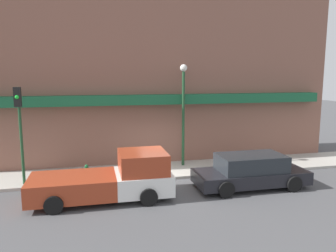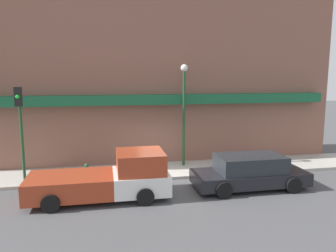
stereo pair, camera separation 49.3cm
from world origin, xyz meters
name	(u,v)px [view 2 (the right image)]	position (x,y,z in m)	size (l,w,h in m)	color
ground_plane	(167,180)	(0.00, 0.00, 0.00)	(80.00, 80.00, 0.00)	#4C4C4F
sidewalk	(162,170)	(0.00, 1.34, 0.06)	(36.00, 2.68, 0.13)	#ADA89E
building	(152,67)	(-0.02, 4.17, 5.18)	(19.80, 3.80, 10.82)	brown
pickup_truck	(109,178)	(-2.61, -1.68, 0.78)	(5.34, 2.28, 1.79)	white
parked_car	(250,172)	(3.23, -1.68, 0.69)	(4.78, 2.06, 1.42)	black
fire_hydrant	(87,170)	(-3.59, 0.87, 0.42)	(0.18, 0.18, 0.59)	#196633
street_lamp	(184,102)	(1.24, 1.87, 3.38)	(0.36, 0.36, 5.14)	#1E4728
traffic_light	(20,118)	(-6.19, 0.44, 2.95)	(0.28, 0.42, 4.13)	#1E4728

